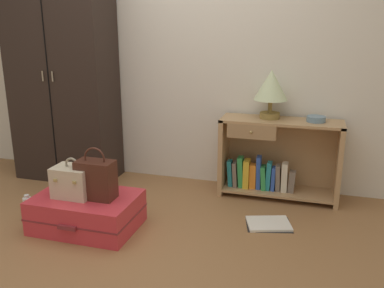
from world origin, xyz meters
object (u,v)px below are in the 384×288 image
(bookshelf, at_px, (274,160))
(bowl, at_px, (316,119))
(bottle, at_px, (28,208))
(table_lamp, at_px, (271,87))
(suitcase_large, at_px, (87,212))
(open_book_on_floor, at_px, (269,224))
(wardrobe, at_px, (63,73))
(train_case, at_px, (73,181))
(handbag, at_px, (96,179))

(bookshelf, xyz_separation_m, bowl, (0.32, 0.00, 0.38))
(bottle, bearing_deg, table_lamp, 31.54)
(table_lamp, relative_size, suitcase_large, 0.55)
(suitcase_large, distance_m, open_book_on_floor, 1.37)
(wardrobe, distance_m, suitcase_large, 1.49)
(bottle, relative_size, open_book_on_floor, 0.53)
(train_case, bearing_deg, open_book_on_floor, 17.98)
(bowl, bearing_deg, table_lamp, 177.36)
(bowl, distance_m, suitcase_large, 1.96)
(suitcase_large, xyz_separation_m, bottle, (-0.51, -0.02, -0.03))
(bookshelf, relative_size, suitcase_large, 1.35)
(wardrobe, xyz_separation_m, bowl, (2.31, 0.07, -0.30))
(table_lamp, height_order, train_case, table_lamp)
(bookshelf, bearing_deg, suitcase_large, -141.40)
(table_lamp, bearing_deg, open_book_on_floor, -80.99)
(train_case, relative_size, bottle, 1.44)
(suitcase_large, height_order, train_case, train_case)
(table_lamp, distance_m, bowl, 0.45)
(bowl, bearing_deg, bottle, -153.75)
(bowl, bearing_deg, bookshelf, -179.21)
(bookshelf, bearing_deg, open_book_on_floor, -86.76)
(suitcase_large, relative_size, handbag, 1.96)
(table_lamp, xyz_separation_m, suitcase_large, (-1.20, -1.03, -0.83))
(bowl, relative_size, handbag, 0.40)
(open_book_on_floor, bearing_deg, suitcase_large, -162.05)
(bookshelf, bearing_deg, bottle, -149.92)
(table_lamp, bearing_deg, wardrobe, -177.38)
(table_lamp, height_order, handbag, table_lamp)
(train_case, xyz_separation_m, open_book_on_floor, (1.37, 0.45, -0.36))
(wardrobe, bearing_deg, open_book_on_floor, -14.43)
(table_lamp, bearing_deg, handbag, -136.72)
(wardrobe, distance_m, open_book_on_floor, 2.32)
(suitcase_large, distance_m, train_case, 0.25)
(suitcase_large, xyz_separation_m, handbag, (0.10, -0.01, 0.27))
(bookshelf, bearing_deg, table_lamp, 160.94)
(open_book_on_floor, bearing_deg, bowl, 64.35)
(table_lamp, bearing_deg, bowl, -2.64)
(bookshelf, relative_size, open_book_on_floor, 2.63)
(bookshelf, height_order, suitcase_large, bookshelf)
(wardrobe, height_order, train_case, wardrobe)
(train_case, relative_size, handbag, 0.78)
(handbag, bearing_deg, bookshelf, 41.07)
(bottle, bearing_deg, suitcase_large, 1.89)
(suitcase_large, xyz_separation_m, open_book_on_floor, (1.29, 0.42, -0.12))
(table_lamp, distance_m, suitcase_large, 1.78)
(handbag, relative_size, open_book_on_floor, 0.99)
(table_lamp, xyz_separation_m, open_book_on_floor, (0.10, -0.61, -0.95))
(bowl, distance_m, handbag, 1.82)
(bookshelf, xyz_separation_m, open_book_on_floor, (0.03, -0.59, -0.32))
(bookshelf, xyz_separation_m, table_lamp, (-0.06, 0.02, 0.63))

